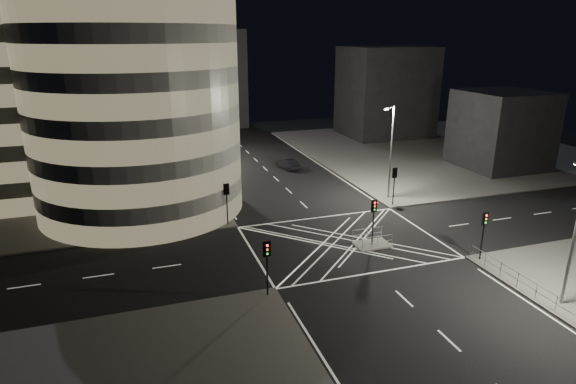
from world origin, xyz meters
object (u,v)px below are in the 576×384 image
object	(u,v)px
traffic_signal_nl	(267,258)
street_lamp_left_far	(187,125)
central_island	(372,245)
sedan	(288,164)
street_lamp_right_near	(575,228)
traffic_signal_fr	(394,179)
traffic_signal_fl	(227,196)
traffic_signal_island	(374,214)
street_lamp_right_far	(391,149)
traffic_signal_nr	(484,227)
street_lamp_left_near	(209,156)

from	to	relation	value
traffic_signal_nl	street_lamp_left_far	xyz separation A→B (m)	(-0.64, 36.80, 2.63)
central_island	sedan	bearing A→B (deg)	88.04
central_island	street_lamp_right_near	xyz separation A→B (m)	(7.44, -12.50, 5.47)
traffic_signal_nl	traffic_signal_fr	world-z (taller)	same
traffic_signal_fl	traffic_signal_fr	distance (m)	17.60
traffic_signal_island	sedan	size ratio (longest dim) A/B	0.98
street_lamp_right_far	traffic_signal_nr	bearing A→B (deg)	-92.30
street_lamp_left_far	sedan	bearing A→B (deg)	-26.04
traffic_signal_fr	sedan	distance (m)	18.32
traffic_signal_nl	sedan	xyz separation A→B (m)	(11.67, 30.79, -2.24)
traffic_signal_island	street_lamp_right_far	xyz separation A→B (m)	(7.44, 10.50, 2.63)
street_lamp_right_near	sedan	xyz separation A→B (m)	(-6.56, 37.99, -4.87)
traffic_signal_fl	street_lamp_right_near	bearing A→B (deg)	-48.76
street_lamp_right_far	central_island	bearing A→B (deg)	-125.30
traffic_signal_fl	traffic_signal_nr	bearing A→B (deg)	-37.69
traffic_signal_nr	traffic_signal_fr	bearing A→B (deg)	90.00
traffic_signal_nl	street_lamp_right_far	bearing A→B (deg)	40.91
traffic_signal_fl	street_lamp_right_near	size ratio (longest dim) A/B	0.40
traffic_signal_fr	street_lamp_right_far	bearing A→B (deg)	73.89
traffic_signal_island	street_lamp_left_far	xyz separation A→B (m)	(-11.44, 31.50, 2.63)
street_lamp_right_far	street_lamp_left_near	bearing A→B (deg)	170.97
traffic_signal_fr	street_lamp_right_near	bearing A→B (deg)	-88.25
sedan	central_island	bearing A→B (deg)	75.27
traffic_signal_fr	street_lamp_right_far	xyz separation A→B (m)	(0.64, 2.20, 2.63)
central_island	sedan	world-z (taller)	sedan
traffic_signal_fl	sedan	size ratio (longest dim) A/B	0.98
central_island	street_lamp_right_near	distance (m)	15.54
street_lamp_left_near	sedan	xyz separation A→B (m)	(12.31, 11.99, -4.87)
traffic_signal_fl	sedan	bearing A→B (deg)	55.82
central_island	traffic_signal_nl	size ratio (longest dim) A/B	0.75
street_lamp_right_far	street_lamp_right_near	distance (m)	23.00
central_island	traffic_signal_fr	distance (m)	11.10
sedan	traffic_signal_nr	bearing A→B (deg)	88.13
traffic_signal_island	traffic_signal_fl	bearing A→B (deg)	142.46
traffic_signal_fr	sedan	bearing A→B (deg)	109.03
traffic_signal_nr	street_lamp_left_far	bearing A→B (deg)	116.36
traffic_signal_island	traffic_signal_nr	bearing A→B (deg)	-37.93
traffic_signal_island	street_lamp_right_near	xyz separation A→B (m)	(7.44, -12.50, 2.63)
traffic_signal_fl	traffic_signal_island	world-z (taller)	same
street_lamp_left_far	traffic_signal_nl	bearing A→B (deg)	-89.01
street_lamp_right_near	street_lamp_left_far	bearing A→B (deg)	113.21
traffic_signal_fr	street_lamp_left_near	world-z (taller)	street_lamp_left_near
traffic_signal_island	street_lamp_right_far	bearing A→B (deg)	54.70
central_island	street_lamp_right_far	xyz separation A→B (m)	(7.44, 10.50, 5.47)
street_lamp_right_far	street_lamp_right_near	bearing A→B (deg)	-90.00
central_island	traffic_signal_fr	xyz separation A→B (m)	(6.80, 8.30, 2.84)
traffic_signal_fr	street_lamp_right_far	world-z (taller)	street_lamp_right_far
central_island	street_lamp_left_far	xyz separation A→B (m)	(-11.44, 31.50, 5.47)
central_island	traffic_signal_fr	world-z (taller)	traffic_signal_fr
traffic_signal_fr	traffic_signal_nl	bearing A→B (deg)	-142.31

